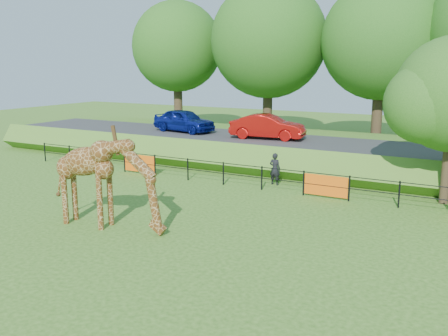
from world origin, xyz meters
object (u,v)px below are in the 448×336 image
Objects in this scene: car_blue at (184,120)px; visitor at (275,169)px; giraffe at (107,183)px; car_red at (268,127)px.

car_blue is 9.71m from visitor.
giraffe is at bearing -147.55° from car_blue.
visitor is at bearing -110.74° from car_blue.
giraffe is 1.08× the size of car_blue.
visitor is at bearing -159.80° from car_red.
car_red is at bearing -57.82° from visitor.
car_blue is at bearing 80.11° from car_red.
giraffe is 1.07× the size of car_red.
giraffe is 2.95× the size of visitor.
car_red is (0.10, 13.29, 0.51)m from giraffe.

